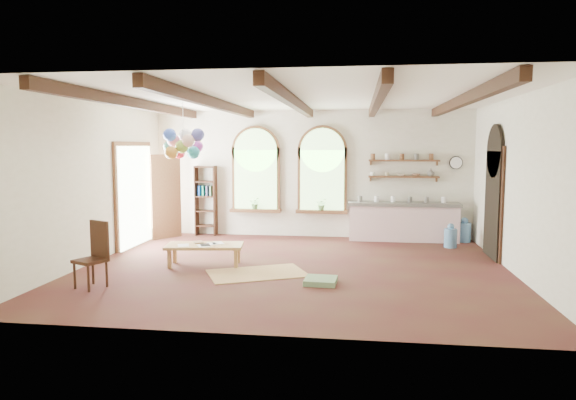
% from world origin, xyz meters
% --- Properties ---
extents(floor, '(8.00, 8.00, 0.00)m').
position_xyz_m(floor, '(0.00, 0.00, 0.00)').
color(floor, '#4F2E20').
rests_on(floor, ground).
extents(ceiling_beams, '(6.20, 6.80, 0.18)m').
position_xyz_m(ceiling_beams, '(0.00, 0.00, 3.10)').
color(ceiling_beams, '#351D10').
rests_on(ceiling_beams, ceiling).
extents(window_left, '(1.30, 0.28, 2.20)m').
position_xyz_m(window_left, '(-1.40, 3.43, 1.63)').
color(window_left, brown).
rests_on(window_left, floor).
extents(window_right, '(1.30, 0.28, 2.20)m').
position_xyz_m(window_right, '(0.30, 3.43, 1.63)').
color(window_right, brown).
rests_on(window_right, floor).
extents(left_doorway, '(0.10, 1.90, 2.50)m').
position_xyz_m(left_doorway, '(-3.95, 1.80, 1.15)').
color(left_doorway, brown).
rests_on(left_doorway, floor).
extents(right_doorway, '(0.10, 1.30, 2.40)m').
position_xyz_m(right_doorway, '(3.95, 1.50, 1.10)').
color(right_doorway, black).
rests_on(right_doorway, floor).
extents(kitchen_counter, '(2.68, 0.62, 0.94)m').
position_xyz_m(kitchen_counter, '(2.30, 3.20, 0.48)').
color(kitchen_counter, '#FAD4D7').
rests_on(kitchen_counter, floor).
extents(wall_shelf_lower, '(1.70, 0.24, 0.04)m').
position_xyz_m(wall_shelf_lower, '(2.30, 3.38, 1.55)').
color(wall_shelf_lower, brown).
rests_on(wall_shelf_lower, wall_back).
extents(wall_shelf_upper, '(1.70, 0.24, 0.04)m').
position_xyz_m(wall_shelf_upper, '(2.30, 3.38, 1.95)').
color(wall_shelf_upper, brown).
rests_on(wall_shelf_upper, wall_back).
extents(wall_clock, '(0.32, 0.04, 0.32)m').
position_xyz_m(wall_clock, '(3.55, 3.45, 1.90)').
color(wall_clock, black).
rests_on(wall_clock, wall_back).
extents(bookshelf, '(0.53, 0.32, 1.80)m').
position_xyz_m(bookshelf, '(-2.70, 3.32, 0.90)').
color(bookshelf, '#351D10').
rests_on(bookshelf, floor).
extents(coffee_table, '(1.54, 0.87, 0.42)m').
position_xyz_m(coffee_table, '(-1.73, -0.03, 0.37)').
color(coffee_table, '#AD864F').
rests_on(coffee_table, floor).
extents(side_chair, '(0.57, 0.57, 1.08)m').
position_xyz_m(side_chair, '(-3.09, -1.78, 0.31)').
color(side_chair, '#351D10').
rests_on(side_chair, floor).
extents(floor_mat, '(2.00, 1.69, 0.02)m').
position_xyz_m(floor_mat, '(-0.60, -0.52, 0.01)').
color(floor_mat, tan).
rests_on(floor_mat, floor).
extents(floor_cushion, '(0.55, 0.55, 0.09)m').
position_xyz_m(floor_cushion, '(0.59, -1.03, 0.05)').
color(floor_cushion, '#6F9164').
rests_on(floor_cushion, floor).
extents(water_jug_a, '(0.31, 0.31, 0.60)m').
position_xyz_m(water_jug_a, '(3.75, 3.20, 0.26)').
color(water_jug_a, '#5C94C6').
rests_on(water_jug_a, floor).
extents(water_jug_b, '(0.29, 0.29, 0.55)m').
position_xyz_m(water_jug_b, '(3.30, 2.45, 0.24)').
color(water_jug_b, '#5C94C6').
rests_on(water_jug_b, floor).
extents(balloon_cluster, '(0.97, 0.97, 1.16)m').
position_xyz_m(balloon_cluster, '(-2.40, 0.82, 2.35)').
color(balloon_cluster, white).
rests_on(balloon_cluster, floor).
extents(table_book, '(0.28, 0.31, 0.02)m').
position_xyz_m(table_book, '(-1.98, 0.08, 0.43)').
color(table_book, olive).
rests_on(table_book, coffee_table).
extents(tablet, '(0.26, 0.29, 0.01)m').
position_xyz_m(tablet, '(-1.69, -0.11, 0.42)').
color(tablet, black).
rests_on(tablet, coffee_table).
extents(potted_plant_left, '(0.27, 0.23, 0.30)m').
position_xyz_m(potted_plant_left, '(-1.40, 3.32, 0.85)').
color(potted_plant_left, '#598C4C').
rests_on(potted_plant_left, window_left).
extents(potted_plant_right, '(0.27, 0.23, 0.30)m').
position_xyz_m(potted_plant_right, '(0.30, 3.32, 0.85)').
color(potted_plant_right, '#598C4C').
rests_on(potted_plant_right, window_right).
extents(shelf_cup_a, '(0.12, 0.10, 0.10)m').
position_xyz_m(shelf_cup_a, '(1.55, 3.38, 1.62)').
color(shelf_cup_a, white).
rests_on(shelf_cup_a, wall_shelf_lower).
extents(shelf_cup_b, '(0.10, 0.10, 0.09)m').
position_xyz_m(shelf_cup_b, '(1.90, 3.38, 1.62)').
color(shelf_cup_b, beige).
rests_on(shelf_cup_b, wall_shelf_lower).
extents(shelf_bowl_a, '(0.22, 0.22, 0.05)m').
position_xyz_m(shelf_bowl_a, '(2.25, 3.38, 1.60)').
color(shelf_bowl_a, beige).
rests_on(shelf_bowl_a, wall_shelf_lower).
extents(shelf_bowl_b, '(0.20, 0.20, 0.06)m').
position_xyz_m(shelf_bowl_b, '(2.60, 3.38, 1.60)').
color(shelf_bowl_b, '#8C664C').
rests_on(shelf_bowl_b, wall_shelf_lower).
extents(shelf_vase, '(0.18, 0.18, 0.19)m').
position_xyz_m(shelf_vase, '(2.95, 3.38, 1.67)').
color(shelf_vase, slate).
rests_on(shelf_vase, wall_shelf_lower).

